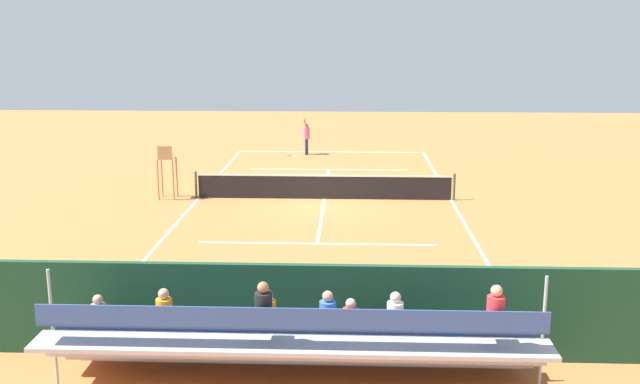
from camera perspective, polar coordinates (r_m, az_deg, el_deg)
ground_plane at (r=28.59m, az=0.33°, el=-0.55°), size 60.00×60.00×0.00m
court_line_markings at (r=28.62m, az=0.33°, el=-0.53°), size 10.10×22.20×0.01m
tennis_net at (r=28.47m, az=0.33°, el=0.43°), size 10.30×0.10×1.07m
backdrop_wall at (r=14.93m, az=-1.59°, el=-9.37°), size 18.00×0.16×2.00m
bleacher_stand at (r=13.71m, az=-1.86°, el=-11.69°), size 9.06×2.40×2.48m
umpire_chair at (r=29.02m, az=-12.02°, el=2.02°), size 0.67×0.67×2.14m
courtside_bench at (r=15.84m, az=8.48°, el=-9.91°), size 1.80×0.40×0.93m
equipment_bag at (r=15.78m, az=0.86°, el=-11.34°), size 0.90×0.36×0.36m
tennis_player at (r=38.40m, az=-1.08°, el=4.47°), size 0.41×0.55×1.93m
tennis_racket at (r=38.00m, az=-2.06°, el=2.85°), size 0.58×0.40×0.03m
tennis_ball_near at (r=37.45m, az=-1.58°, el=2.73°), size 0.07×0.07×0.07m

